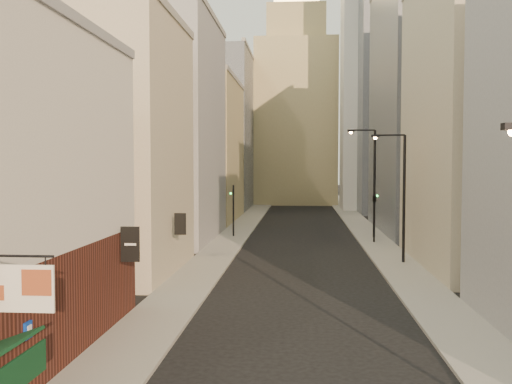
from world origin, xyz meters
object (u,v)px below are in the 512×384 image
Objects in this scene: streetlamp_mid at (401,190)px; traffic_light_right at (374,201)px; clock_tower at (296,103)px; white_tower at (369,86)px; traffic_light_left at (233,200)px; streetlamp_far at (372,176)px.

streetlamp_mid is 1.81× the size of traffic_light_right.
clock_tower is 53.58m from traffic_light_right.
traffic_light_left is (-16.47, -34.16, -15.03)m from white_tower.
clock_tower reaches higher than traffic_light_right.
white_tower reaches higher than streetlamp_mid.
streetlamp_mid is 1.81× the size of traffic_light_left.
white_tower is at bearing -128.57° from traffic_light_left.
white_tower is 40.79m from traffic_light_left.
traffic_light_right is (-3.71, -37.23, -14.87)m from white_tower.
streetlamp_mid is at bearing -82.76° from clock_tower.
white_tower is 49.31m from streetlamp_mid.
white_tower is 36.21m from streetlamp_far.
streetlamp_mid is (7.79, -61.34, -12.47)m from clock_tower.
traffic_light_left is (-13.26, 13.17, -1.59)m from streetlamp_mid.
clock_tower is at bearing 104.78° from streetlamp_mid.
white_tower is (11.00, -14.00, 0.97)m from clock_tower.
streetlamp_far is at bearing -81.10° from clock_tower.
clock_tower reaches higher than traffic_light_left.
white_tower is 40.26m from traffic_light_right.
traffic_light_left is 13.12m from traffic_light_right.
streetlamp_far is at bearing 98.90° from streetlamp_mid.
traffic_light_right is at bearing -81.90° from clock_tower.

